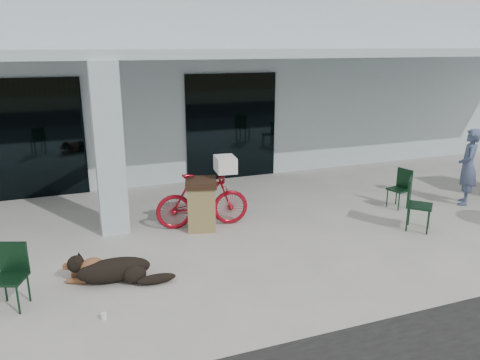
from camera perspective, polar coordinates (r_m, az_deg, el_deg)
name	(u,v)px	position (r m, az deg, el deg)	size (l,w,h in m)	color
ground	(230,270)	(7.42, -1.18, -10.88)	(80.00, 80.00, 0.00)	#ADAAA4
building	(137,83)	(14.95, -12.39, 11.46)	(22.00, 7.00, 4.50)	#B2C4C9
storefront_glass_left	(18,140)	(11.45, -25.41, 4.39)	(2.80, 0.06, 2.70)	black
storefront_glass_right	(231,127)	(12.08, -1.04, 6.49)	(2.40, 0.06, 2.70)	black
column	(109,150)	(8.76, -15.69, 3.59)	(0.50, 0.50, 3.12)	#B2C4C9
overhang	(171,53)	(10.08, -8.37, 15.05)	(22.00, 2.80, 0.18)	#B2C4C9
bicycle	(203,200)	(8.93, -4.59, -2.47)	(0.50, 1.77, 1.07)	maroon
laundry_basket	(225,164)	(8.82, -1.80, 1.94)	(0.49, 0.36, 0.29)	white
dog	(114,269)	(7.25, -15.10, -10.38)	(1.23, 0.41, 0.41)	black
cup_near_dog	(104,316)	(6.45, -16.26, -15.65)	(0.07, 0.07, 0.09)	white
cafe_chair_near	(9,278)	(6.95, -26.32, -10.66)	(0.39, 0.43, 0.87)	black
cafe_chair_far_a	(420,205)	(9.38, 21.06, -2.85)	(0.45, 0.49, 0.99)	black
cafe_chair_far_b	(399,189)	(10.54, 18.76, -1.03)	(0.38, 0.41, 0.83)	black
person	(468,167)	(11.24, 26.04, 1.44)	(0.61, 0.40, 1.67)	#465476
trash_receptacle	(201,204)	(8.84, -4.73, -2.98)	(0.57, 0.57, 0.98)	olive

